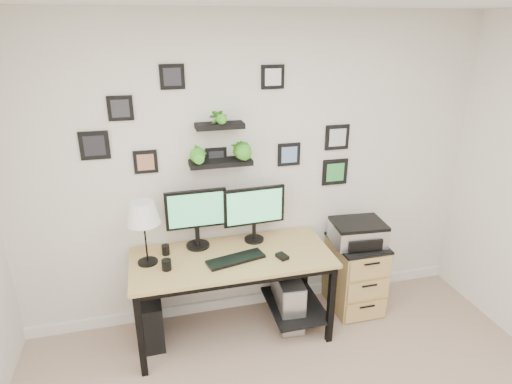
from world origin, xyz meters
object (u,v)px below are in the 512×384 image
object	(u,v)px
table_lamp	(143,215)
pc_tower_black	(151,318)
monitor_right	(254,210)
file_cabinet	(355,274)
mug	(167,265)
desk	(236,266)
printer	(358,232)
pc_tower_grey	(288,299)
monitor_left	(196,215)

from	to	relation	value
table_lamp	pc_tower_black	size ratio (longest dim) A/B	1.24
monitor_right	file_cabinet	size ratio (longest dim) A/B	0.78
table_lamp	mug	world-z (taller)	table_lamp
desk	printer	bearing A→B (deg)	2.66
monitor_right	printer	bearing A→B (deg)	-7.61
table_lamp	printer	world-z (taller)	table_lamp
mug	pc_tower_grey	xyz separation A→B (m)	(1.01, 0.11, -0.56)
monitor_left	file_cabinet	world-z (taller)	monitor_left
monitor_left	pc_tower_black	bearing A→B (deg)	-163.26
monitor_left	mug	size ratio (longest dim) A/B	6.07
table_lamp	printer	bearing A→B (deg)	0.83
desk	printer	world-z (taller)	printer
pc_tower_black	file_cabinet	bearing A→B (deg)	-0.80
desk	table_lamp	world-z (taller)	table_lamp
monitor_right	mug	distance (m)	0.84
pc_tower_black	pc_tower_grey	world-z (taller)	pc_tower_grey
pc_tower_grey	monitor_right	bearing A→B (deg)	145.20
table_lamp	mug	xyz separation A→B (m)	(0.14, -0.14, -0.37)
desk	file_cabinet	distance (m)	1.17
monitor_right	monitor_left	bearing A→B (deg)	178.93
mug	file_cabinet	distance (m)	1.75
monitor_left	pc_tower_black	distance (m)	0.95
mug	pc_tower_black	bearing A→B (deg)	134.12
monitor_right	mug	size ratio (longest dim) A/B	6.30
pc_tower_black	file_cabinet	xyz separation A→B (m)	(1.84, 0.01, 0.13)
desk	monitor_right	distance (m)	0.49
desk	mug	bearing A→B (deg)	-168.44
file_cabinet	monitor_right	bearing A→B (deg)	172.92
mug	file_cabinet	bearing A→B (deg)	5.82
monitor_left	pc_tower_grey	xyz separation A→B (m)	(0.74, -0.19, -0.82)
desk	monitor_right	xyz separation A→B (m)	(0.20, 0.17, 0.41)
pc_tower_grey	pc_tower_black	bearing A→B (deg)	177.18
table_lamp	pc_tower_black	bearing A→B (deg)	131.32
monitor_left	pc_tower_black	size ratio (longest dim) A/B	1.22
monitor_left	mug	xyz separation A→B (m)	(-0.27, -0.30, -0.25)
monitor_right	mug	bearing A→B (deg)	-159.23
desk	mug	size ratio (longest dim) A/B	19.26
desk	mug	distance (m)	0.59
monitor_left	monitor_right	world-z (taller)	monitor_left
mug	file_cabinet	xyz separation A→B (m)	(1.68, 0.17, -0.46)
desk	table_lamp	distance (m)	0.87
table_lamp	printer	size ratio (longest dim) A/B	1.10
monitor_left	table_lamp	size ratio (longest dim) A/B	0.99
monitor_right	pc_tower_grey	world-z (taller)	monitor_right
printer	mug	bearing A→B (deg)	-174.35
pc_tower_black	printer	size ratio (longest dim) A/B	0.89
mug	printer	size ratio (longest dim) A/B	0.18
monitor_right	pc_tower_grey	size ratio (longest dim) A/B	1.10
desk	pc_tower_black	world-z (taller)	desk
table_lamp	file_cabinet	bearing A→B (deg)	1.03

